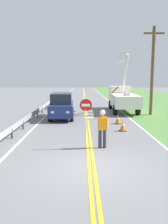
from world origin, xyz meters
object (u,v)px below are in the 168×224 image
Objects in this scene: oncoming_suv_nearest at (62,106)px; traffic_cone_mid at (118,119)px; stop_sign_paddle at (86,112)px; utility_pole_near at (152,70)px; utility_bucket_truck at (122,97)px; traffic_cone_lead at (123,126)px; flagger_worker at (102,126)px.

oncoming_suv_nearest is 6.67× the size of traffic_cone_mid.
stop_sign_paddle is 0.30× the size of utility_pole_near.
traffic_cone_lead is (-1.55, -8.88, -1.09)m from utility_bucket_truck.
utility_bucket_truck is at bearing 77.27° from traffic_cone_mid.
oncoming_suv_nearest is (-5.78, -4.26, -0.36)m from utility_bucket_truck.
flagger_worker is at bearing -114.91° from traffic_cone_lead.
traffic_cone_lead is (1.59, 3.43, -0.71)m from flagger_worker.
utility_pole_near reaches higher than flagger_worker.
traffic_cone_lead is at bearing -99.89° from utility_bucket_truck.
oncoming_suv_nearest is 6.31m from traffic_cone_lead.
flagger_worker is 0.78× the size of stop_sign_paddle.
stop_sign_paddle reaches higher than oncoming_suv_nearest.
traffic_cone_mid is (-1.49, -6.61, -1.09)m from utility_bucket_truck.
traffic_cone_lead is (-3.74, -6.48, -3.74)m from utility_pole_near.
stop_sign_paddle is 12.99m from utility_bucket_truck.
traffic_cone_lead is at bearing 65.09° from flagger_worker.
utility_bucket_truck is at bearing 132.33° from utility_pole_near.
traffic_cone_lead is 1.00× the size of traffic_cone_mid.
utility_pole_near is 11.13× the size of traffic_cone_mid.
flagger_worker is at bearing -104.31° from utility_bucket_truck.
utility_pole_near is 8.36m from traffic_cone_lead.
utility_pole_near reaches higher than utility_bucket_truck.
oncoming_suv_nearest is 8.71m from utility_pole_near.
oncoming_suv_nearest is 4.94m from traffic_cone_mid.
utility_pole_near is at bearing 13.11° from oncoming_suv_nearest.
traffic_cone_mid is (1.65, 5.70, -0.71)m from flagger_worker.
flagger_worker is at bearing -71.87° from oncoming_suv_nearest.
oncoming_suv_nearest is at bearing 102.96° from stop_sign_paddle.
oncoming_suv_nearest reaches higher than flagger_worker.
utility_bucket_truck is 1.47× the size of oncoming_suv_nearest.
stop_sign_paddle is 3.33× the size of traffic_cone_mid.
flagger_worker is 0.39× the size of oncoming_suv_nearest.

